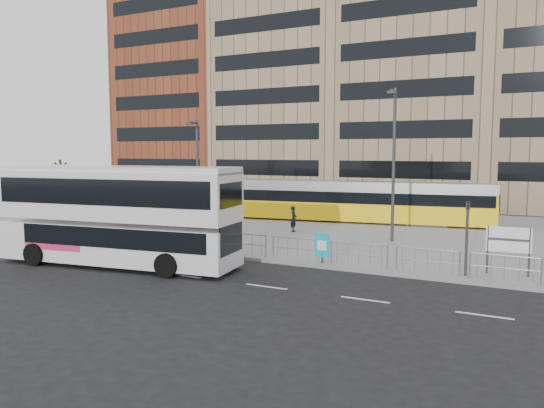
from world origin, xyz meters
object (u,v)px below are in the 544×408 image
at_px(ad_panel, 322,246).
at_px(traffic_light_west, 91,203).
at_px(station_sign, 509,242).
at_px(traffic_light_east, 467,229).
at_px(lamp_post_east, 394,159).
at_px(lamp_post_west, 197,169).
at_px(bare_tree, 62,158).
at_px(pedestrian, 294,219).
at_px(double_decker_bus, 117,212).
at_px(tram, 316,200).

height_order(ad_panel, traffic_light_west, traffic_light_west).
xyz_separation_m(station_sign, traffic_light_east, (-1.54, -0.88, 0.57)).
bearing_deg(traffic_light_east, lamp_post_east, 111.39).
bearing_deg(traffic_light_west, lamp_post_west, 34.60).
height_order(lamp_post_west, lamp_post_east, lamp_post_east).
bearing_deg(station_sign, bare_tree, 167.18).
xyz_separation_m(station_sign, pedestrian, (-12.96, 6.74, -0.58)).
bearing_deg(double_decker_bus, pedestrian, 67.25).
xyz_separation_m(tram, pedestrian, (0.97, -5.99, -0.66)).
distance_m(lamp_post_west, bare_tree, 13.37).
xyz_separation_m(tram, bare_tree, (-19.00, -6.63, 3.10)).
bearing_deg(lamp_post_east, traffic_light_west, -160.90).
height_order(double_decker_bus, traffic_light_east, double_decker_bus).
bearing_deg(traffic_light_west, bare_tree, 128.14).
bearing_deg(lamp_post_west, traffic_light_east, -19.67).
xyz_separation_m(tram, ad_panel, (6.17, -14.10, -0.67)).
bearing_deg(tram, ad_panel, -74.06).
xyz_separation_m(station_sign, lamp_post_east, (-6.43, 6.04, 3.30)).
xyz_separation_m(pedestrian, lamp_post_west, (-6.62, -1.17, 3.15)).
relative_size(station_sign, bare_tree, 0.32).
bearing_deg(traffic_light_east, lamp_post_west, 146.49).
xyz_separation_m(ad_panel, lamp_post_east, (1.33, 7.41, 3.89)).
distance_m(tram, pedestrian, 6.10).
relative_size(ad_panel, lamp_post_west, 0.19).
relative_size(pedestrian, traffic_light_west, 0.53).
xyz_separation_m(traffic_light_east, bare_tree, (-31.38, 6.97, 2.61)).
xyz_separation_m(double_decker_bus, bare_tree, (-16.64, 11.57, 2.23)).
distance_m(ad_panel, lamp_post_east, 8.47).
relative_size(traffic_light_east, lamp_post_west, 0.43).
height_order(tram, lamp_post_east, lamp_post_east).
height_order(traffic_light_west, bare_tree, bare_tree).
relative_size(double_decker_bus, traffic_light_west, 3.81).
distance_m(double_decker_bus, traffic_light_east, 15.45).
bearing_deg(lamp_post_east, station_sign, -43.21).
relative_size(double_decker_bus, traffic_light_east, 3.81).
bearing_deg(traffic_light_west, pedestrian, 13.16).
bearing_deg(bare_tree, tram, 19.25).
xyz_separation_m(ad_panel, traffic_light_west, (-15.91, 1.43, 1.16)).
bearing_deg(lamp_post_east, lamp_post_west, -177.96).
height_order(double_decker_bus, tram, double_decker_bus).
bearing_deg(tram, lamp_post_west, -135.98).
bearing_deg(lamp_post_west, station_sign, -15.87).
distance_m(traffic_light_east, lamp_post_west, 19.26).
relative_size(ad_panel, traffic_light_west, 0.45).
distance_m(tram, traffic_light_west, 15.99).
distance_m(station_sign, lamp_post_east, 9.41).
bearing_deg(pedestrian, traffic_light_east, -131.38).
bearing_deg(station_sign, traffic_light_east, -152.69).
bearing_deg(double_decker_bus, traffic_light_east, 9.82).
bearing_deg(pedestrian, lamp_post_east, -103.81).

